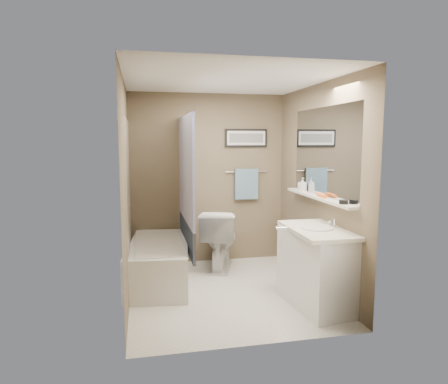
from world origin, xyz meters
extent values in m
plane|color=silver|center=(0.00, 0.00, 0.00)|extent=(2.50, 2.50, 0.00)
cube|color=white|center=(0.00, 0.00, 2.38)|extent=(2.20, 2.50, 0.04)
cube|color=brown|center=(0.00, 1.23, 1.20)|extent=(2.20, 0.04, 2.40)
cube|color=brown|center=(0.00, -1.23, 1.20)|extent=(2.20, 0.04, 2.40)
cube|color=brown|center=(-1.08, 0.00, 1.20)|extent=(0.04, 2.50, 2.40)
cube|color=brown|center=(1.08, 0.00, 1.20)|extent=(0.04, 2.50, 2.40)
cube|color=tan|center=(-1.09, 0.50, 1.00)|extent=(0.02, 1.55, 2.00)
cylinder|color=silver|center=(-0.40, 0.50, 2.05)|extent=(0.02, 1.55, 0.02)
cube|color=silver|center=(-0.40, 0.50, 1.40)|extent=(0.03, 1.45, 1.28)
cube|color=#263347|center=(-0.40, 0.50, 0.58)|extent=(0.03, 1.45, 0.36)
cube|color=silver|center=(1.09, -0.15, 1.62)|extent=(0.02, 1.60, 1.00)
cube|color=silver|center=(1.04, -0.15, 1.10)|extent=(0.12, 1.60, 0.03)
cylinder|color=silver|center=(0.55, 1.22, 1.30)|extent=(0.60, 0.02, 0.02)
cube|color=#87B2C4|center=(0.55, 1.20, 1.12)|extent=(0.34, 0.05, 0.44)
cube|color=black|center=(0.55, 1.23, 1.78)|extent=(0.62, 0.02, 0.26)
cube|color=white|center=(0.55, 1.22, 1.78)|extent=(0.56, 0.00, 0.20)
cube|color=#595959|center=(0.55, 1.22, 1.78)|extent=(0.50, 0.00, 0.13)
cube|color=silver|center=(0.55, -1.24, 1.00)|extent=(0.80, 0.02, 2.00)
cylinder|color=silver|center=(0.22, -1.19, 1.00)|extent=(0.10, 0.02, 0.02)
cube|color=silver|center=(-0.75, 0.49, 0.25)|extent=(0.85, 1.57, 0.50)
cube|color=beige|center=(-0.75, 0.49, 0.50)|extent=(0.56, 1.36, 0.02)
imported|color=white|center=(0.09, 0.86, 0.41)|extent=(0.69, 0.91, 0.83)
cube|color=white|center=(0.85, -0.58, 0.40)|extent=(0.60, 0.95, 0.80)
cube|color=silver|center=(0.84, -0.58, 0.82)|extent=(0.54, 0.96, 0.04)
cylinder|color=white|center=(0.83, -0.58, 0.85)|extent=(0.34, 0.34, 0.01)
cylinder|color=silver|center=(1.03, -0.58, 0.89)|extent=(0.02, 0.02, 0.10)
sphere|color=silver|center=(1.03, -0.48, 0.87)|extent=(0.05, 0.05, 0.05)
cylinder|color=black|center=(1.04, -0.74, 1.14)|extent=(0.09, 0.09, 0.04)
cylinder|color=orange|center=(1.04, -0.25, 1.14)|extent=(0.05, 0.22, 0.04)
cube|color=pink|center=(1.04, 0.05, 1.12)|extent=(0.03, 0.16, 0.01)
cylinder|color=silver|center=(1.04, 0.35, 1.17)|extent=(0.08, 0.08, 0.10)
imported|color=#999999|center=(1.04, 0.30, 1.20)|extent=(0.08, 0.09, 0.17)
camera|label=1|loc=(-0.94, -4.35, 1.74)|focal=32.00mm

